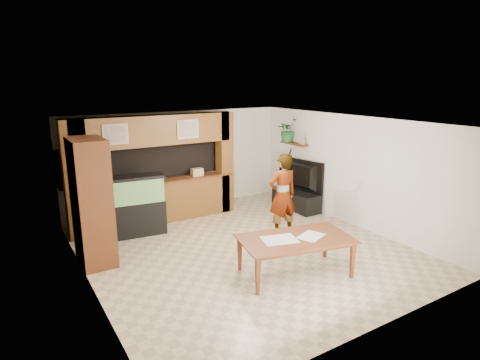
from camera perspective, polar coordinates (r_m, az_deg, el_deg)
floor at (r=8.36m, az=0.57°, el=-9.84°), size 6.50×6.50×0.00m
ceiling at (r=7.68m, az=0.62°, el=8.18°), size 6.50×6.50×0.00m
wall_back at (r=10.73m, az=-8.75°, el=2.71°), size 6.00×0.00×6.00m
wall_left at (r=6.87m, az=-21.12°, el=-4.63°), size 0.00×6.50×6.50m
wall_right at (r=9.82m, az=15.55°, el=1.28°), size 0.00×6.50×6.50m
partition at (r=9.84m, az=-12.42°, el=1.57°), size 4.20×0.99×2.60m
wall_clock at (r=7.68m, az=-22.72°, el=1.79°), size 0.05×0.25×0.25m
wall_shelf at (r=11.03m, az=7.72°, el=5.16°), size 0.25×0.90×0.04m
pantry_cabinet at (r=7.90m, az=-20.36°, el=-2.99°), size 0.59×0.97×2.38m
trash_can at (r=8.03m, az=-18.67°, el=-9.35°), size 0.33×0.33×0.60m
aquarium at (r=9.18m, az=-14.50°, el=-3.65°), size 1.22×0.46×1.36m
tv_stand at (r=10.93m, az=7.97°, el=-2.76°), size 0.54×1.47×0.49m
television at (r=10.76m, az=8.09°, el=0.65°), size 0.45×1.48×0.85m
photo_frame at (r=10.77m, az=8.81°, el=5.61°), size 0.06×0.17×0.22m
potted_plant at (r=11.17m, az=6.78°, el=7.08°), size 0.72×0.68×0.65m
person at (r=8.81m, az=6.07°, el=-2.18°), size 0.72×0.50×1.87m
microphone at (r=8.50m, az=7.17°, el=3.96°), size 0.04×0.10×0.17m
dining_table at (r=7.28m, az=7.97°, el=-10.80°), size 2.16×1.51×0.69m
newspaper_a at (r=7.28m, az=10.06°, el=-7.86°), size 0.58×0.50×0.01m
newspaper_b at (r=7.06m, az=5.65°, el=-8.43°), size 0.69×0.58×0.01m
counter_box at (r=10.12m, az=-6.13°, el=1.13°), size 0.28×0.19×0.19m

